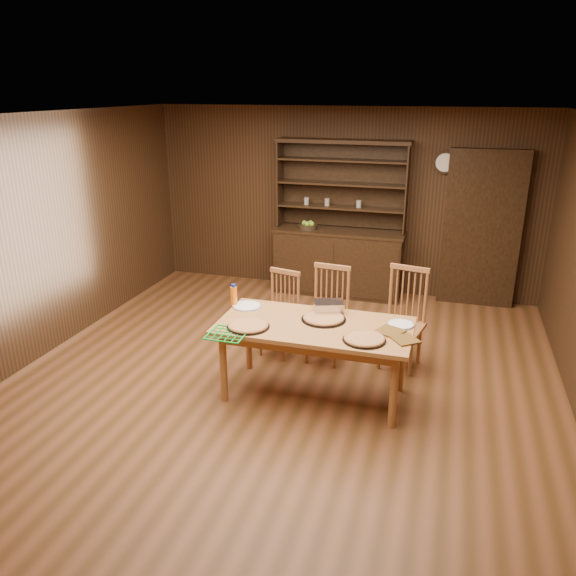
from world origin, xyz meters
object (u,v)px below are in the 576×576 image
(dining_table, at_px, (315,332))
(chair_left, at_px, (281,310))
(chair_center, at_px, (329,310))
(chair_right, at_px, (404,314))
(juice_bottle, at_px, (234,296))
(china_hutch, at_px, (339,253))

(dining_table, xyz_separation_m, chair_left, (-0.59, 0.83, -0.16))
(chair_center, relative_size, chair_right, 0.97)
(juice_bottle, bearing_deg, dining_table, -14.65)
(chair_left, bearing_deg, dining_table, -41.28)
(china_hutch, xyz_separation_m, chair_right, (1.12, -1.99, -0.02))
(chair_center, xyz_separation_m, chair_right, (0.80, 0.07, 0.02))
(china_hutch, relative_size, juice_bottle, 9.62)
(dining_table, distance_m, chair_right, 1.19)
(china_hutch, relative_size, chair_center, 2.08)
(china_hutch, bearing_deg, chair_center, -81.28)
(china_hutch, distance_m, juice_bottle, 2.74)
(dining_table, xyz_separation_m, chair_center, (-0.05, 0.85, -0.11))
(chair_left, relative_size, chair_right, 0.88)
(chair_left, distance_m, juice_bottle, 0.76)
(chair_right, relative_size, juice_bottle, 4.78)
(dining_table, xyz_separation_m, juice_bottle, (-0.90, 0.24, 0.19))
(chair_center, distance_m, juice_bottle, 1.09)
(china_hutch, height_order, chair_left, china_hutch)
(dining_table, bearing_deg, chair_right, 50.92)
(chair_left, bearing_deg, china_hutch, 97.44)
(dining_table, bearing_deg, juice_bottle, 165.35)
(chair_left, height_order, juice_bottle, juice_bottle)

